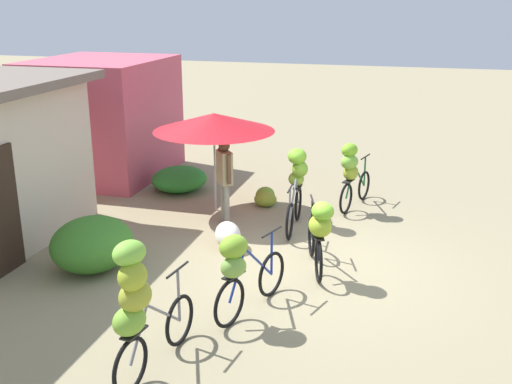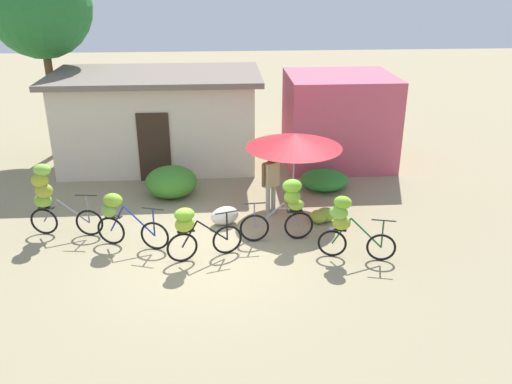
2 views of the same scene
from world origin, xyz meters
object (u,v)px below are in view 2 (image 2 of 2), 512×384
object	(u,v)px
shop_pink	(338,119)
banana_pile_on_ground	(322,216)
bicycle_near_pile	(120,215)
bicycle_rightmost	(346,222)
market_umbrella	(294,140)
tree_behind_building	(40,7)
bicycle_leftmost	(48,195)
building_low	(158,119)
person_vendor	(271,178)
produce_sack	(225,216)
bicycle_by_shop	(288,204)
bicycle_center_loaded	(192,228)

from	to	relation	value
shop_pink	banana_pile_on_ground	bearing A→B (deg)	-106.08
bicycle_near_pile	bicycle_rightmost	world-z (taller)	bicycle_rightmost
market_umbrella	tree_behind_building	bearing A→B (deg)	145.19
bicycle_leftmost	market_umbrella	bearing A→B (deg)	10.98
building_low	bicycle_rightmost	xyz separation A→B (m)	(4.45, -6.31, -0.61)
tree_behind_building	market_umbrella	world-z (taller)	tree_behind_building
person_vendor	building_low	bearing A→B (deg)	126.97
produce_sack	bicycle_leftmost	bearing A→B (deg)	-175.96
produce_sack	tree_behind_building	bearing A→B (deg)	132.92
tree_behind_building	bicycle_leftmost	xyz separation A→B (m)	(1.43, -6.09, -3.62)
tree_behind_building	bicycle_by_shop	xyz separation A→B (m)	(6.81, -6.71, -3.75)
banana_pile_on_ground	person_vendor	world-z (taller)	person_vendor
person_vendor	market_umbrella	bearing A→B (deg)	33.66
bicycle_rightmost	produce_sack	distance (m)	3.14
shop_pink	banana_pile_on_ground	size ratio (longest dim) A/B	5.05
produce_sack	bicycle_near_pile	bearing A→B (deg)	-157.82
building_low	bicycle_rightmost	bearing A→B (deg)	-54.80
building_low	shop_pink	world-z (taller)	building_low
market_umbrella	bicycle_leftmost	world-z (taller)	market_umbrella
bicycle_leftmost	bicycle_rightmost	size ratio (longest dim) A/B	1.07
bicycle_near_pile	bicycle_by_shop	distance (m)	3.70
building_low	bicycle_near_pile	size ratio (longest dim) A/B	3.79
building_low	tree_behind_building	world-z (taller)	tree_behind_building
shop_pink	market_umbrella	xyz separation A→B (m)	(-1.86, -3.45, 0.43)
shop_pink	bicycle_leftmost	xyz separation A→B (m)	(-7.58, -4.56, -0.37)
bicycle_leftmost	produce_sack	xyz separation A→B (m)	(3.97, 0.28, -0.78)
building_low	banana_pile_on_ground	world-z (taller)	building_low
tree_behind_building	bicycle_center_loaded	xyz separation A→B (m)	(4.72, -7.50, -3.87)
bicycle_center_loaded	market_umbrella	bearing A→B (deg)	45.86
produce_sack	banana_pile_on_ground	bearing A→B (deg)	-1.13
bicycle_rightmost	market_umbrella	bearing A→B (deg)	106.12
bicycle_by_shop	person_vendor	distance (m)	1.35
tree_behind_building	banana_pile_on_ground	xyz separation A→B (m)	(7.77, -5.86, -4.46)
produce_sack	person_vendor	distance (m)	1.44
bicycle_center_loaded	person_vendor	size ratio (longest dim) A/B	0.99
shop_pink	tree_behind_building	world-z (taller)	tree_behind_building
bicycle_rightmost	person_vendor	size ratio (longest dim) A/B	1.00
bicycle_leftmost	building_low	bearing A→B (deg)	67.11
bicycle_by_shop	produce_sack	xyz separation A→B (m)	(-1.41, 0.90, -0.66)
tree_behind_building	banana_pile_on_ground	size ratio (longest dim) A/B	9.80
shop_pink	tree_behind_building	xyz separation A→B (m)	(-9.02, 1.53, 3.25)
bicycle_leftmost	bicycle_rightmost	bearing A→B (deg)	-13.07
bicycle_leftmost	bicycle_near_pile	size ratio (longest dim) A/B	1.05
building_low	banana_pile_on_ground	xyz separation A→B (m)	(4.31, -4.58, -1.27)
bicycle_by_shop	bicycle_rightmost	bearing A→B (deg)	-38.66
banana_pile_on_ground	building_low	bearing A→B (deg)	133.26
bicycle_by_shop	produce_sack	distance (m)	1.79
bicycle_center_loaded	produce_sack	bearing A→B (deg)	67.90
shop_pink	banana_pile_on_ground	distance (m)	4.66
tree_behind_building	shop_pink	bearing A→B (deg)	-9.63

